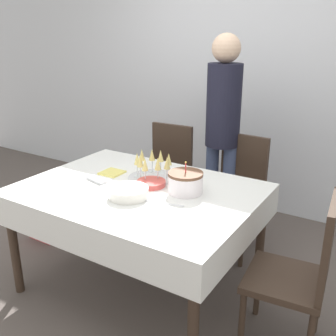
{
  "coord_description": "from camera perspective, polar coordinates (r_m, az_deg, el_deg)",
  "views": [
    {
      "loc": [
        1.43,
        -1.92,
        1.75
      ],
      "look_at": [
        0.13,
        0.16,
        0.88
      ],
      "focal_mm": 42.0,
      "sensor_mm": 36.0,
      "label": 1
    }
  ],
  "objects": [
    {
      "name": "wall_back",
      "position": [
        3.96,
        10.94,
        13.39
      ],
      "size": [
        8.0,
        0.05,
        2.7
      ],
      "color": "silver",
      "rests_on": "ground_plane"
    },
    {
      "name": "gift_bag",
      "position": [
        3.65,
        -17.42,
        -7.98
      ],
      "size": [
        0.26,
        0.16,
        0.24
      ],
      "color": "#CC333F",
      "rests_on": "ground_plane"
    },
    {
      "name": "fork_pile",
      "position": [
        2.75,
        -10.36,
        -1.67
      ],
      "size": [
        0.18,
        0.1,
        0.02
      ],
      "color": "silver",
      "rests_on": "dining_table"
    },
    {
      "name": "ground_plane",
      "position": [
        2.97,
        -3.98,
        -16.68
      ],
      "size": [
        12.0,
        12.0,
        0.0
      ],
      "primitive_type": "plane",
      "color": "#564C47"
    },
    {
      "name": "plate_stack_dessert",
      "position": [
        2.62,
        -2.46,
        -2.21
      ],
      "size": [
        0.19,
        0.19,
        0.03
      ],
      "color": "#CC4C47",
      "rests_on": "dining_table"
    },
    {
      "name": "dining_chair_far_left",
      "position": [
        3.54,
        -0.25,
        -0.81
      ],
      "size": [
        0.44,
        0.44,
        0.95
      ],
      "color": "#38281E",
      "rests_on": "ground_plane"
    },
    {
      "name": "napkin_pile",
      "position": [
        2.87,
        -8.12,
        -0.66
      ],
      "size": [
        0.15,
        0.15,
        0.01
      ],
      "color": "#E0D166",
      "rests_on": "dining_table"
    },
    {
      "name": "dining_chair_right_end",
      "position": [
        2.31,
        18.92,
        -13.83
      ],
      "size": [
        0.46,
        0.46,
        0.95
      ],
      "color": "#38281E",
      "rests_on": "ground_plane"
    },
    {
      "name": "person_standing",
      "position": [
        3.25,
        7.98,
        6.89
      ],
      "size": [
        0.28,
        0.28,
        1.73
      ],
      "color": "#3F4C72",
      "rests_on": "ground_plane"
    },
    {
      "name": "champagne_tray",
      "position": [
        2.73,
        -2.31,
        0.35
      ],
      "size": [
        0.34,
        0.34,
        0.18
      ],
      "color": "silver",
      "rests_on": "dining_table"
    },
    {
      "name": "dining_table",
      "position": [
        2.63,
        -4.31,
        -5.0
      ],
      "size": [
        1.53,
        1.14,
        0.76
      ],
      "color": "white",
      "rests_on": "ground_plane"
    },
    {
      "name": "birthday_cake",
      "position": [
        2.5,
        2.55,
        -2.12
      ],
      "size": [
        0.22,
        0.22,
        0.21
      ],
      "color": "white",
      "rests_on": "dining_table"
    },
    {
      "name": "cake_knife",
      "position": [
        2.37,
        -1.15,
        -5.08
      ],
      "size": [
        0.3,
        0.09,
        0.0
      ],
      "color": "silver",
      "rests_on": "dining_table"
    },
    {
      "name": "dining_chair_far_right",
      "position": [
        3.26,
        10.0,
        -3.02
      ],
      "size": [
        0.44,
        0.44,
        0.95
      ],
      "color": "#38281E",
      "rests_on": "ground_plane"
    },
    {
      "name": "plate_stack_main",
      "position": [
        2.45,
        -5.74,
        -3.55
      ],
      "size": [
        0.25,
        0.25,
        0.06
      ],
      "color": "silver",
      "rests_on": "dining_table"
    }
  ]
}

